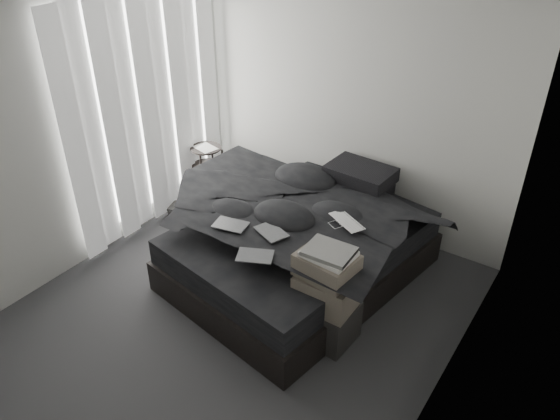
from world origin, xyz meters
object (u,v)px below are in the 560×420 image
Objects in this scene: laptop at (342,216)px; box_lower at (325,319)px; side_stand at (208,173)px; bed at (300,261)px.

box_lower is at bearing -43.92° from laptop.
bed is at bearing -20.09° from side_stand.
laptop is at bearing 7.50° from bed.
laptop is (0.43, -0.01, 0.69)m from bed.
box_lower is at bearing -27.37° from side_stand.
laptop reaches higher than side_stand.
box_lower is at bearing -33.89° from bed.
laptop is 2.31m from side_stand.
bed is at bearing -154.50° from laptop.
laptop is at bearing 109.00° from box_lower.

